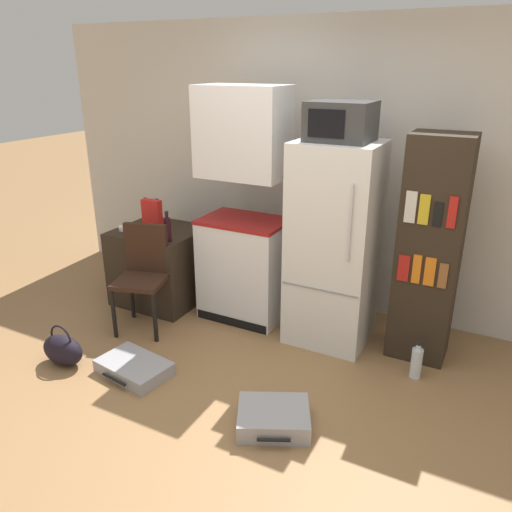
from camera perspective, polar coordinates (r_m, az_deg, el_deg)
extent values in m
plane|color=olive|center=(3.46, -3.37, -18.04)|extent=(24.00, 24.00, 0.00)
cube|color=beige|center=(4.54, 11.72, 9.29)|extent=(6.40, 0.10, 2.57)
cube|color=#2D2319|center=(4.91, -10.83, -1.04)|extent=(0.77, 0.71, 0.72)
cube|color=white|center=(4.50, -1.33, -1.58)|extent=(0.73, 0.51, 0.89)
cube|color=maroon|center=(4.34, -1.39, 4.04)|extent=(0.75, 0.52, 0.03)
cube|color=white|center=(4.18, -1.48, 13.95)|extent=(0.73, 0.43, 0.74)
cube|color=black|center=(4.47, -2.90, -7.51)|extent=(0.70, 0.01, 0.08)
cube|color=silver|center=(4.02, 8.86, 1.14)|extent=(0.65, 0.57, 1.65)
cube|color=gray|center=(3.87, 7.22, -3.83)|extent=(0.62, 0.01, 0.01)
cylinder|color=silver|center=(3.60, 10.70, 3.59)|extent=(0.02, 0.02, 0.58)
cube|color=#333333|center=(3.80, 9.70, 14.95)|extent=(0.46, 0.40, 0.28)
cube|color=black|center=(3.63, 8.01, 14.75)|extent=(0.27, 0.01, 0.19)
cube|color=#2D2319|center=(3.95, 19.18, 0.51)|extent=(0.44, 0.37, 1.74)
cube|color=red|center=(3.83, 16.51, -1.33)|extent=(0.08, 0.01, 0.20)
cube|color=orange|center=(3.81, 17.88, -1.44)|extent=(0.06, 0.01, 0.22)
cube|color=orange|center=(3.80, 19.24, -1.71)|extent=(0.07, 0.01, 0.22)
cube|color=brown|center=(3.80, 20.59, -2.15)|extent=(0.06, 0.01, 0.19)
cube|color=silver|center=(3.68, 17.26, 5.37)|extent=(0.08, 0.01, 0.23)
cube|color=gold|center=(3.67, 18.66, 5.05)|extent=(0.07, 0.01, 0.21)
cube|color=black|center=(3.67, 20.04, 4.47)|extent=(0.06, 0.01, 0.17)
cube|color=red|center=(3.65, 21.53, 4.65)|extent=(0.06, 0.01, 0.22)
cylinder|color=black|center=(4.43, -10.08, 2.99)|extent=(0.06, 0.06, 0.21)
cylinder|color=black|center=(4.39, -10.18, 4.54)|extent=(0.03, 0.03, 0.04)
cylinder|color=black|center=(4.38, -10.21, 4.91)|extent=(0.03, 0.03, 0.02)
cylinder|color=#1E6028|center=(4.88, -11.15, 4.58)|extent=(0.07, 0.07, 0.21)
cylinder|color=#1E6028|center=(4.85, -11.25, 5.96)|extent=(0.03, 0.03, 0.04)
cylinder|color=black|center=(4.84, -11.28, 6.29)|extent=(0.04, 0.04, 0.02)
cylinder|color=#566619|center=(5.01, -12.44, 4.84)|extent=(0.06, 0.06, 0.19)
cylinder|color=#566619|center=(4.98, -12.54, 6.10)|extent=(0.03, 0.03, 0.03)
cylinder|color=black|center=(4.98, -12.57, 6.40)|extent=(0.03, 0.03, 0.02)
cylinder|color=silver|center=(4.85, -14.64, 3.12)|extent=(0.13, 0.13, 0.04)
cube|color=red|center=(4.71, -11.77, 4.53)|extent=(0.19, 0.07, 0.30)
cylinder|color=black|center=(4.38, -15.95, -6.38)|extent=(0.04, 0.04, 0.44)
cylinder|color=black|center=(4.24, -11.50, -6.94)|extent=(0.04, 0.04, 0.44)
cylinder|color=black|center=(4.67, -14.01, -4.39)|extent=(0.04, 0.04, 0.44)
cylinder|color=black|center=(4.54, -9.80, -4.84)|extent=(0.04, 0.04, 0.44)
cube|color=#331E14|center=(4.35, -13.07, -2.78)|extent=(0.50, 0.50, 0.04)
cube|color=#331E14|center=(4.42, -12.41, 0.94)|extent=(0.38, 0.16, 0.43)
cube|color=#99999E|center=(3.95, -13.74, -12.25)|extent=(0.58, 0.42, 0.10)
cylinder|color=black|center=(3.85, -15.94, -13.42)|extent=(0.24, 0.06, 0.02)
cube|color=#99999E|center=(3.36, 2.02, -18.00)|extent=(0.57, 0.53, 0.13)
cylinder|color=black|center=(3.21, 2.03, -20.30)|extent=(0.19, 0.11, 0.02)
ellipsoid|color=black|center=(4.19, -21.21, -9.98)|extent=(0.36, 0.20, 0.24)
torus|color=black|center=(4.14, -21.40, -8.69)|extent=(0.21, 0.02, 0.21)
cylinder|color=silver|center=(3.95, 17.84, -11.57)|extent=(0.08, 0.08, 0.23)
cylinder|color=silver|center=(3.88, 18.07, -9.85)|extent=(0.04, 0.04, 0.04)
cylinder|color=black|center=(3.86, 18.13, -9.43)|extent=(0.04, 0.04, 0.02)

